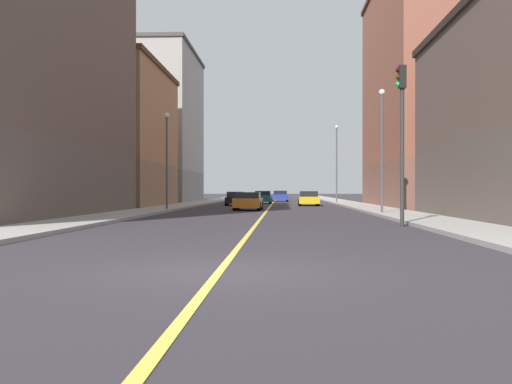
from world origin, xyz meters
TOP-DOWN VIEW (x-y plane):
  - ground_plane at (0.00, 0.00)m, footprint 400.00×400.00m
  - sidewalk_left at (7.73, 49.00)m, footprint 2.95×168.00m
  - sidewalk_right at (-7.73, 49.00)m, footprint 2.95×168.00m
  - lane_center_stripe at (0.00, 49.00)m, footprint 0.16×154.00m
  - building_left_mid at (13.91, 39.67)m, footprint 9.72×20.79m
  - building_right_midblock at (-13.91, 39.22)m, footprint 9.72×15.58m
  - building_right_distant at (-13.91, 57.54)m, footprint 9.72×16.60m
  - traffic_light_left_near at (5.83, 13.11)m, footprint 0.40×0.32m
  - street_lamp_left_near at (6.85, 23.92)m, footprint 0.36×0.36m
  - street_lamp_right_near at (-6.85, 29.57)m, footprint 0.36×0.36m
  - street_lamp_left_far at (6.85, 52.84)m, footprint 0.36×0.36m
  - car_teal at (-1.01, 51.45)m, footprint 1.86×3.99m
  - car_yellow at (3.44, 43.33)m, footprint 1.88×4.56m
  - car_orange at (-1.35, 31.25)m, footprint 2.00×3.98m
  - car_black at (-3.27, 43.94)m, footprint 1.99×4.25m
  - car_blue at (0.77, 62.25)m, footprint 1.96×4.01m

SIDE VIEW (x-z plane):
  - ground_plane at x=0.00m, z-range 0.00..0.00m
  - lane_center_stripe at x=0.00m, z-range 0.00..0.01m
  - sidewalk_left at x=7.73m, z-range 0.00..0.15m
  - sidewalk_right at x=-7.73m, z-range 0.00..0.15m
  - car_black at x=-3.27m, z-range -0.01..1.26m
  - car_orange at x=-1.35m, z-range -0.01..1.27m
  - car_teal at x=-1.01m, z-range -0.02..1.31m
  - car_yellow at x=3.44m, z-range -0.01..1.32m
  - car_blue at x=0.77m, z-range -0.01..1.33m
  - traffic_light_left_near at x=5.83m, z-range 0.91..7.30m
  - street_lamp_right_near at x=-6.85m, z-range 0.89..7.48m
  - street_lamp_left_near at x=6.85m, z-range 0.91..8.04m
  - street_lamp_left_far at x=6.85m, z-range 0.93..9.13m
  - building_right_midblock at x=-13.91m, z-range 0.01..12.02m
  - building_right_distant at x=-13.91m, z-range 0.01..17.60m
  - building_left_mid at x=13.91m, z-range 0.01..19.53m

